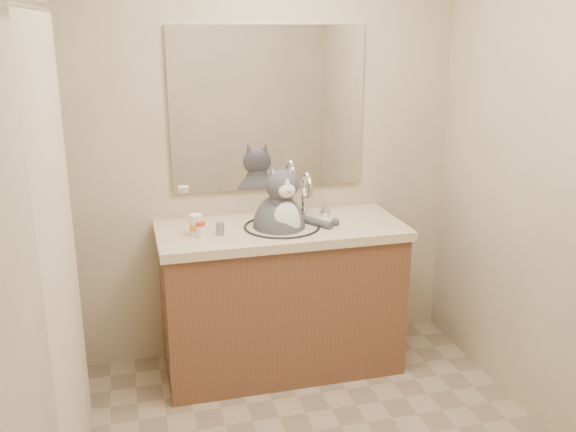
# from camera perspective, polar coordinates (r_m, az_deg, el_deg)

# --- Properties ---
(room) EXTENTS (2.22, 2.52, 2.42)m
(room) POSITION_cam_1_polar(r_m,az_deg,el_deg) (2.50, 4.79, 0.22)
(room) COLOR gray
(room) RESTS_ON ground
(vanity) EXTENTS (1.34, 0.59, 1.12)m
(vanity) POSITION_cam_1_polar(r_m,az_deg,el_deg) (3.63, -0.61, -7.02)
(vanity) COLOR brown
(vanity) RESTS_ON ground
(mirror) EXTENTS (1.10, 0.02, 0.90)m
(mirror) POSITION_cam_1_polar(r_m,az_deg,el_deg) (3.61, -1.74, 9.50)
(mirror) COLOR white
(mirror) RESTS_ON room
(shower_curtain) EXTENTS (0.02, 1.30, 1.93)m
(shower_curtain) POSITION_cam_1_polar(r_m,az_deg,el_deg) (2.52, -19.31, -4.60)
(shower_curtain) COLOR beige
(shower_curtain) RESTS_ON ground
(cat) EXTENTS (0.44, 0.35, 0.57)m
(cat) POSITION_cam_1_polar(r_m,az_deg,el_deg) (3.46, -0.69, -0.64)
(cat) COLOR #4A4A4F
(cat) RESTS_ON vanity
(pill_bottle_redcap) EXTENTS (0.05, 0.05, 0.08)m
(pill_bottle_redcap) POSITION_cam_1_polar(r_m,az_deg,el_deg) (3.32, -7.75, -1.20)
(pill_bottle_redcap) COLOR white
(pill_bottle_redcap) RESTS_ON vanity
(pill_bottle_orange) EXTENTS (0.07, 0.07, 0.11)m
(pill_bottle_orange) POSITION_cam_1_polar(r_m,az_deg,el_deg) (3.35, -8.18, -0.84)
(pill_bottle_orange) COLOR white
(pill_bottle_orange) RESTS_ON vanity
(grey_canister) EXTENTS (0.05, 0.05, 0.07)m
(grey_canister) POSITION_cam_1_polar(r_m,az_deg,el_deg) (3.35, -6.05, -1.14)
(grey_canister) COLOR gray
(grey_canister) RESTS_ON vanity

